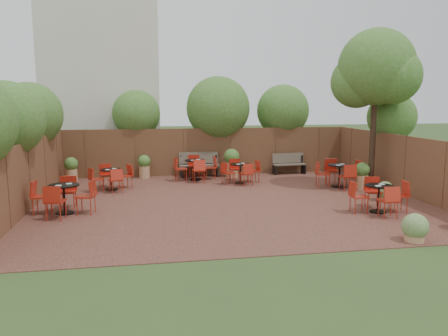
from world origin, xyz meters
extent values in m
plane|color=#354F23|center=(0.00, 0.00, 0.00)|extent=(80.00, 80.00, 0.00)
cube|color=#3C1D18|center=(0.00, 0.00, 0.01)|extent=(12.00, 10.00, 0.02)
cube|color=#4C321C|center=(0.00, 5.00, 1.00)|extent=(12.00, 0.08, 2.00)
cube|color=#4C321C|center=(-6.00, 0.00, 1.00)|extent=(0.08, 10.00, 2.00)
cube|color=#4C321C|center=(6.00, 0.00, 1.00)|extent=(0.08, 10.00, 2.00)
cube|color=beige|center=(-4.50, 8.00, 4.00)|extent=(5.00, 4.00, 8.00)
sphere|color=#3C6A22|center=(-6.60, 3.00, 2.68)|extent=(2.27, 2.27, 2.27)
sphere|color=#3C6A22|center=(-6.50, 0.00, 2.65)|extent=(2.18, 2.18, 2.18)
sphere|color=#3C6A22|center=(-3.00, 5.70, 2.60)|extent=(2.01, 2.01, 2.01)
sphere|color=#3C6A22|center=(0.50, 5.60, 2.83)|extent=(2.75, 2.75, 2.75)
sphere|color=#3C6A22|center=(3.50, 5.80, 2.70)|extent=(2.34, 2.34, 2.34)
sphere|color=#3C6A22|center=(6.60, 2.00, 2.55)|extent=(1.83, 1.83, 1.83)
cylinder|color=black|center=(5.40, 1.16, 2.29)|extent=(0.25, 0.25, 4.53)
sphere|color=#3C6A22|center=(5.40, 1.16, 4.33)|extent=(2.67, 2.67, 2.67)
sphere|color=#3C6A22|center=(4.90, 1.56, 3.83)|extent=(1.87, 1.87, 1.87)
sphere|color=#3C6A22|center=(5.80, 0.76, 4.01)|extent=(1.95, 1.95, 1.95)
cube|color=brown|center=(-0.47, 4.55, 0.49)|extent=(1.64, 0.51, 0.05)
cube|color=brown|center=(-0.47, 4.77, 0.78)|extent=(1.63, 0.14, 0.49)
cube|color=black|center=(-1.21, 4.55, 0.24)|extent=(0.07, 0.49, 0.44)
cube|color=black|center=(0.27, 4.55, 0.24)|extent=(0.07, 0.49, 0.44)
cube|color=brown|center=(3.43, 4.55, 0.43)|extent=(1.47, 0.56, 0.05)
cube|color=brown|center=(3.43, 4.74, 0.69)|extent=(1.44, 0.24, 0.43)
cube|color=black|center=(2.78, 4.55, 0.21)|extent=(0.10, 0.43, 0.38)
cube|color=black|center=(4.09, 4.55, 0.21)|extent=(0.10, 0.43, 0.38)
cylinder|color=black|center=(3.88, -2.12, 0.04)|extent=(0.46, 0.46, 0.03)
cylinder|color=black|center=(3.88, -2.12, 0.41)|extent=(0.05, 0.05, 0.74)
cylinder|color=black|center=(3.88, -2.12, 0.79)|extent=(0.80, 0.80, 0.03)
cube|color=white|center=(4.00, -2.04, 0.81)|extent=(0.16, 0.12, 0.02)
cube|color=white|center=(3.77, -2.25, 0.81)|extent=(0.16, 0.12, 0.02)
cylinder|color=black|center=(0.92, 2.88, 0.03)|extent=(0.44, 0.44, 0.03)
cylinder|color=black|center=(0.92, 2.88, 0.39)|extent=(0.05, 0.05, 0.70)
cylinder|color=black|center=(0.92, 2.88, 0.75)|extent=(0.76, 0.76, 0.03)
cube|color=white|center=(1.04, 2.96, 0.77)|extent=(0.16, 0.13, 0.01)
cube|color=white|center=(0.82, 2.76, 0.77)|extent=(0.16, 0.13, 0.01)
cylinder|color=black|center=(-0.71, 3.80, 0.04)|extent=(0.48, 0.48, 0.03)
cylinder|color=black|center=(-0.71, 3.80, 0.42)|extent=(0.05, 0.05, 0.76)
cylinder|color=black|center=(-0.71, 3.80, 0.81)|extent=(0.82, 0.82, 0.03)
cube|color=white|center=(-0.58, 3.89, 0.83)|extent=(0.16, 0.11, 0.02)
cube|color=white|center=(-0.82, 3.67, 0.83)|extent=(0.16, 0.11, 0.02)
cylinder|color=black|center=(-4.90, -0.73, 0.04)|extent=(0.49, 0.49, 0.03)
cylinder|color=black|center=(-4.90, -0.73, 0.43)|extent=(0.06, 0.06, 0.78)
cylinder|color=black|center=(-4.90, -0.73, 0.83)|extent=(0.84, 0.84, 0.03)
cube|color=white|center=(-4.77, -0.65, 0.86)|extent=(0.16, 0.12, 0.02)
cube|color=white|center=(-5.01, -0.87, 0.86)|extent=(0.16, 0.12, 0.02)
cylinder|color=black|center=(-3.87, 2.41, 0.03)|extent=(0.44, 0.44, 0.03)
cylinder|color=black|center=(-3.87, 2.41, 0.39)|extent=(0.05, 0.05, 0.70)
cylinder|color=black|center=(-3.87, 2.41, 0.75)|extent=(0.76, 0.76, 0.03)
cube|color=white|center=(-3.75, 2.49, 0.77)|extent=(0.17, 0.15, 0.01)
cube|color=white|center=(-3.97, 2.29, 0.77)|extent=(0.17, 0.15, 0.01)
cylinder|color=black|center=(4.32, 1.45, 0.04)|extent=(0.49, 0.49, 0.03)
cylinder|color=black|center=(4.32, 1.45, 0.43)|extent=(0.06, 0.06, 0.78)
cylinder|color=black|center=(4.32, 1.45, 0.84)|extent=(0.85, 0.85, 0.03)
cube|color=white|center=(4.46, 1.54, 0.86)|extent=(0.16, 0.11, 0.02)
cube|color=white|center=(4.21, 1.32, 0.86)|extent=(0.16, 0.11, 0.02)
cylinder|color=tan|center=(-2.72, 4.63, 0.27)|extent=(0.43, 0.43, 0.49)
sphere|color=#3C6A22|center=(-2.72, 4.63, 0.71)|extent=(0.52, 0.52, 0.52)
cylinder|color=tan|center=(0.85, 4.27, 0.33)|extent=(0.53, 0.53, 0.61)
sphere|color=#3C6A22|center=(0.85, 4.27, 0.87)|extent=(0.64, 0.64, 0.64)
cylinder|color=tan|center=(-5.51, 4.23, 0.27)|extent=(0.44, 0.44, 0.50)
sphere|color=#3C6A22|center=(-5.51, 4.23, 0.72)|extent=(0.53, 0.53, 0.53)
cylinder|color=tan|center=(4.99, 1.03, 0.27)|extent=(0.44, 0.44, 0.50)
sphere|color=#3C6A22|center=(4.99, 1.03, 0.72)|extent=(0.52, 0.52, 0.52)
cylinder|color=tan|center=(3.36, -4.65, 0.12)|extent=(0.44, 0.44, 0.20)
sphere|color=#628143|center=(3.36, -4.65, 0.37)|extent=(0.59, 0.59, 0.59)
cylinder|color=tan|center=(4.82, -0.84, 0.12)|extent=(0.42, 0.42, 0.19)
sphere|color=#628143|center=(4.82, -0.84, 0.35)|extent=(0.57, 0.57, 0.57)
camera|label=1|loc=(-2.54, -13.30, 3.21)|focal=35.02mm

